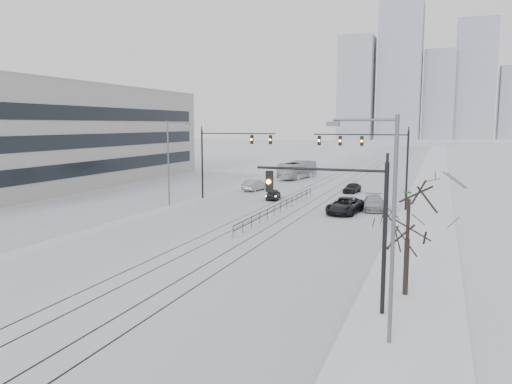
% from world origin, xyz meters
% --- Properties ---
extents(ground, '(500.00, 500.00, 0.00)m').
position_xyz_m(ground, '(0.00, 0.00, 0.00)').
color(ground, silver).
rests_on(ground, ground).
extents(road, '(22.00, 260.00, 0.02)m').
position_xyz_m(road, '(0.00, 60.00, 0.01)').
color(road, silver).
rests_on(road, ground).
extents(sidewalk_east, '(5.00, 260.00, 0.16)m').
position_xyz_m(sidewalk_east, '(13.50, 60.00, 0.08)').
color(sidewalk_east, white).
rests_on(sidewalk_east, ground).
extents(curb, '(0.10, 260.00, 0.12)m').
position_xyz_m(curb, '(11.05, 60.00, 0.06)').
color(curb, gray).
rests_on(curb, ground).
extents(parking_strip, '(14.00, 60.00, 0.03)m').
position_xyz_m(parking_strip, '(-20.00, 35.00, 0.01)').
color(parking_strip, silver).
rests_on(parking_strip, ground).
extents(tram_rails, '(5.30, 180.00, 0.01)m').
position_xyz_m(tram_rails, '(-0.00, 40.00, 0.02)').
color(tram_rails, black).
rests_on(tram_rails, ground).
extents(office_building, '(20.20, 62.20, 14.11)m').
position_xyz_m(office_building, '(-37.97, 35.00, 7.06)').
color(office_building, '#B9B5AE').
rests_on(office_building, ground).
extents(skyline, '(96.00, 48.00, 72.00)m').
position_xyz_m(skyline, '(5.02, 273.63, 30.65)').
color(skyline, '#9DA1AC').
rests_on(skyline, ground).
extents(traffic_mast_near, '(6.10, 0.37, 7.00)m').
position_xyz_m(traffic_mast_near, '(10.79, 6.00, 4.56)').
color(traffic_mast_near, black).
rests_on(traffic_mast_near, ground).
extents(traffic_mast_ne, '(9.60, 0.37, 8.00)m').
position_xyz_m(traffic_mast_ne, '(8.15, 34.99, 5.76)').
color(traffic_mast_ne, black).
rests_on(traffic_mast_ne, ground).
extents(traffic_mast_nw, '(9.10, 0.37, 8.00)m').
position_xyz_m(traffic_mast_nw, '(-8.52, 36.00, 5.57)').
color(traffic_mast_nw, black).
rests_on(traffic_mast_nw, ground).
extents(street_light_east, '(2.73, 0.25, 9.00)m').
position_xyz_m(street_light_east, '(12.70, 3.00, 5.21)').
color(street_light_east, '#595B60').
rests_on(street_light_east, ground).
extents(street_light_west, '(2.73, 0.25, 9.00)m').
position_xyz_m(street_light_west, '(-12.20, 30.00, 5.21)').
color(street_light_west, '#595B60').
rests_on(street_light_west, ground).
extents(bare_tree, '(4.40, 4.40, 6.10)m').
position_xyz_m(bare_tree, '(13.20, 9.00, 4.49)').
color(bare_tree, black).
rests_on(bare_tree, ground).
extents(median_fence, '(0.06, 24.00, 1.00)m').
position_xyz_m(median_fence, '(0.00, 30.00, 0.53)').
color(median_fence, black).
rests_on(median_fence, ground).
extents(street_sign, '(0.70, 0.06, 2.40)m').
position_xyz_m(street_sign, '(11.80, 32.00, 1.61)').
color(street_sign, '#595B60').
rests_on(street_sign, ground).
extents(sedan_sb_inner, '(2.15, 3.88, 1.25)m').
position_xyz_m(sedan_sb_inner, '(-3.36, 37.82, 0.62)').
color(sedan_sb_inner, black).
rests_on(sedan_sb_inner, ground).
extents(sedan_sb_outer, '(2.29, 4.70, 1.48)m').
position_xyz_m(sedan_sb_outer, '(-8.05, 44.41, 0.74)').
color(sedan_sb_outer, '#929598').
rests_on(sedan_sb_outer, ground).
extents(sedan_nb_front, '(3.18, 5.87, 1.56)m').
position_xyz_m(sedan_nb_front, '(6.04, 31.59, 0.78)').
color(sedan_nb_front, black).
rests_on(sedan_nb_front, ground).
extents(sedan_nb_right, '(2.82, 5.32, 1.47)m').
position_xyz_m(sedan_nb_right, '(8.45, 34.60, 0.73)').
color(sedan_nb_right, '#A3A4AB').
rests_on(sedan_nb_right, ground).
extents(sedan_nb_far, '(2.09, 3.96, 1.28)m').
position_xyz_m(sedan_nb_far, '(4.22, 46.73, 0.64)').
color(sedan_nb_far, black).
rests_on(sedan_nb_far, ground).
extents(box_truck, '(4.10, 10.18, 2.76)m').
position_xyz_m(box_truck, '(-6.75, 60.29, 1.38)').
color(box_truck, silver).
rests_on(box_truck, ground).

